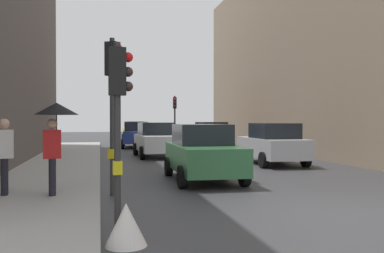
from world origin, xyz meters
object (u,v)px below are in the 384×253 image
at_px(car_blue_van, 136,135).
at_px(traffic_light_near_left, 119,100).
at_px(car_silver_hatchback, 272,144).
at_px(pedestrian_with_umbrella, 55,122).
at_px(warning_sign_triangle, 126,224).
at_px(car_yellow_taxi, 134,131).
at_px(traffic_light_near_right, 113,87).
at_px(car_red_sedan, 210,136).
at_px(pedestrian_with_black_backpack, 2,152).
at_px(car_green_estate, 203,152).
at_px(car_white_compact, 156,140).
at_px(traffic_light_far_median, 175,111).

bearing_deg(car_blue_van, traffic_light_near_left, -95.58).
distance_m(car_silver_hatchback, car_blue_van, 13.48).
xyz_separation_m(pedestrian_with_umbrella, warning_sign_triangle, (1.39, -3.81, -1.52)).
height_order(traffic_light_near_left, car_silver_hatchback, traffic_light_near_left).
distance_m(traffic_light_near_left, car_yellow_taxi, 29.91).
bearing_deg(traffic_light_near_right, car_red_sedan, 67.05).
distance_m(car_silver_hatchback, pedestrian_with_umbrella, 10.61).
distance_m(car_blue_van, pedestrian_with_black_backpack, 19.58).
bearing_deg(car_green_estate, car_white_compact, 92.15).
relative_size(traffic_light_near_left, pedestrian_with_umbrella, 1.53).
xyz_separation_m(car_green_estate, warning_sign_triangle, (-2.78, -6.47, -0.55)).
distance_m(car_white_compact, pedestrian_with_umbrella, 12.12).
bearing_deg(car_white_compact, car_yellow_taxi, 89.61).
relative_size(car_silver_hatchback, car_white_compact, 0.99).
bearing_deg(warning_sign_triangle, pedestrian_with_umbrella, 110.03).
height_order(car_red_sedan, car_silver_hatchback, same).
height_order(car_yellow_taxi, car_red_sedan, same).
bearing_deg(car_blue_van, car_red_sedan, -34.16).
distance_m(car_silver_hatchback, car_white_compact, 6.48).
relative_size(car_white_compact, pedestrian_with_black_backpack, 2.41).
relative_size(traffic_light_near_left, car_silver_hatchback, 0.78).
bearing_deg(pedestrian_with_umbrella, car_green_estate, 32.53).
xyz_separation_m(car_white_compact, warning_sign_triangle, (-2.44, -15.27, -0.55)).
height_order(car_yellow_taxi, car_white_compact, same).
relative_size(car_silver_hatchback, car_green_estate, 1.00).
height_order(car_red_sedan, pedestrian_with_black_backpack, pedestrian_with_black_backpack).
bearing_deg(car_white_compact, traffic_light_near_left, -100.06).
relative_size(traffic_light_near_right, pedestrian_with_black_backpack, 2.23).
bearing_deg(car_blue_van, traffic_light_near_right, -96.52).
bearing_deg(car_blue_van, pedestrian_with_black_backpack, -103.84).
distance_m(traffic_light_far_median, pedestrian_with_umbrella, 21.98).
relative_size(traffic_light_near_right, car_red_sedan, 0.93).
height_order(car_red_sedan, pedestrian_with_umbrella, pedestrian_with_umbrella).
xyz_separation_m(car_white_compact, pedestrian_with_black_backpack, (-5.04, -11.18, 0.29)).
bearing_deg(warning_sign_triangle, traffic_light_near_right, 90.75).
height_order(car_white_compact, car_blue_van, same).
bearing_deg(car_blue_van, warning_sign_triangle, -95.16).
distance_m(traffic_light_near_right, car_white_compact, 11.37).
height_order(traffic_light_near_right, car_green_estate, traffic_light_near_right).
bearing_deg(car_white_compact, pedestrian_with_black_backpack, -114.28).
bearing_deg(car_silver_hatchback, car_yellow_taxi, 101.75).
bearing_deg(traffic_light_far_median, traffic_light_near_right, -104.14).
bearing_deg(car_red_sedan, warning_sign_triangle, -108.22).
height_order(car_silver_hatchback, car_white_compact, same).
distance_m(traffic_light_far_median, pedestrian_with_black_backpack, 22.14).
height_order(pedestrian_with_umbrella, pedestrian_with_black_backpack, pedestrian_with_umbrella).
relative_size(car_red_sedan, pedestrian_with_umbrella, 1.99).
bearing_deg(car_yellow_taxi, car_silver_hatchback, -78.25).
distance_m(traffic_light_far_median, traffic_light_near_left, 24.16).
bearing_deg(car_green_estate, traffic_light_near_right, -142.99).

